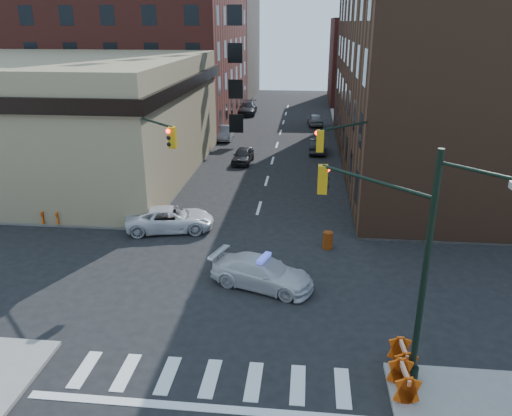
% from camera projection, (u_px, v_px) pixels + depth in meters
% --- Properties ---
extents(ground, '(140.00, 140.00, 0.00)m').
position_uv_depth(ground, '(238.00, 282.00, 23.48)').
color(ground, black).
rests_on(ground, ground).
extents(sidewalk_nw, '(34.00, 54.50, 0.15)m').
position_uv_depth(sidewalk_nw, '(76.00, 130.00, 56.21)').
color(sidewalk_nw, gray).
rests_on(sidewalk_nw, ground).
extents(sidewalk_ne, '(34.00, 54.50, 0.15)m').
position_uv_depth(sidewalk_ne, '(501.00, 139.00, 51.68)').
color(sidewalk_ne, gray).
rests_on(sidewalk_ne, ground).
extents(bank_building, '(22.00, 22.00, 9.00)m').
position_uv_depth(bank_building, '(51.00, 117.00, 38.93)').
color(bank_building, '#8A7C5A').
rests_on(bank_building, ground).
extents(apartment_block, '(25.00, 25.00, 24.00)m').
position_uv_depth(apartment_block, '(128.00, 17.00, 58.33)').
color(apartment_block, '#5D231D').
rests_on(apartment_block, ground).
extents(commercial_row_ne, '(14.00, 34.00, 14.00)m').
position_uv_depth(commercial_row_ne, '(433.00, 80.00, 40.69)').
color(commercial_row_ne, '#4C2E1E').
rests_on(commercial_row_ne, ground).
extents(filler_nw, '(20.00, 18.00, 16.00)m').
position_uv_depth(filler_nw, '(192.00, 45.00, 79.97)').
color(filler_nw, brown).
rests_on(filler_nw, ground).
extents(filler_ne, '(16.00, 16.00, 12.00)m').
position_uv_depth(filler_ne, '(385.00, 61.00, 74.00)').
color(filler_ne, '#5D231D').
rests_on(filler_ne, ground).
extents(signal_pole_se, '(5.40, 5.27, 8.00)m').
position_uv_depth(signal_pole_se, '(397.00, 249.00, 16.12)').
color(signal_pole_se, black).
rests_on(signal_pole_se, sidewalk_se).
extents(signal_pole_nw, '(3.58, 3.67, 8.00)m').
position_uv_depth(signal_pole_nw, '(145.00, 160.00, 27.50)').
color(signal_pole_nw, black).
rests_on(signal_pole_nw, sidewalk_nw).
extents(signal_pole_ne, '(3.67, 3.58, 8.00)m').
position_uv_depth(signal_pole_ne, '(360.00, 166.00, 26.36)').
color(signal_pole_ne, black).
rests_on(signal_pole_ne, sidewalk_ne).
extents(tree_ne_near, '(3.00, 3.00, 4.85)m').
position_uv_depth(tree_ne_near, '(358.00, 115.00, 45.72)').
color(tree_ne_near, black).
rests_on(tree_ne_near, sidewalk_ne).
extents(tree_ne_far, '(3.00, 3.00, 4.85)m').
position_uv_depth(tree_ne_far, '(351.00, 102.00, 53.17)').
color(tree_ne_far, black).
rests_on(tree_ne_far, sidewalk_ne).
extents(police_car, '(5.20, 3.41, 1.40)m').
position_uv_depth(police_car, '(262.00, 273.00, 22.89)').
color(police_car, silver).
rests_on(police_car, ground).
extents(pickup, '(5.45, 3.35, 1.41)m').
position_uv_depth(pickup, '(170.00, 219.00, 29.10)').
color(pickup, silver).
rests_on(pickup, ground).
extents(parked_car_wnear, '(1.77, 3.92, 1.31)m').
position_uv_depth(parked_car_wnear, '(243.00, 155.00, 43.06)').
color(parked_car_wnear, black).
rests_on(parked_car_wnear, ground).
extents(parked_car_wfar, '(1.58, 4.25, 1.39)m').
position_uv_depth(parked_car_wfar, '(225.00, 133.00, 51.69)').
color(parked_car_wfar, gray).
rests_on(parked_car_wfar, ground).
extents(parked_car_wdeep, '(2.37, 5.52, 1.58)m').
position_uv_depth(parked_car_wdeep, '(248.00, 108.00, 65.60)').
color(parked_car_wdeep, black).
rests_on(parked_car_wdeep, ground).
extents(parked_car_enear, '(1.54, 4.10, 1.34)m').
position_uv_depth(parked_car_enear, '(317.00, 146.00, 46.36)').
color(parked_car_enear, black).
rests_on(parked_car_enear, ground).
extents(parked_car_efar, '(1.98, 4.20, 1.39)m').
position_uv_depth(parked_car_efar, '(315.00, 120.00, 58.59)').
color(parked_car_efar, gray).
rests_on(parked_car_efar, ground).
extents(pedestrian_a, '(0.74, 0.62, 1.72)m').
position_uv_depth(pedestrian_a, '(93.00, 194.00, 32.36)').
color(pedestrian_a, black).
rests_on(pedestrian_a, sidewalk_nw).
extents(pedestrian_b, '(1.00, 0.86, 1.81)m').
position_uv_depth(pedestrian_b, '(70.00, 199.00, 31.25)').
color(pedestrian_b, black).
rests_on(pedestrian_b, sidewalk_nw).
extents(pedestrian_c, '(0.96, 1.03, 1.71)m').
position_uv_depth(pedestrian_c, '(59.00, 193.00, 32.51)').
color(pedestrian_c, '#1E232E').
rests_on(pedestrian_c, sidewalk_nw).
extents(barrel_road, '(0.70, 0.70, 0.94)m').
position_uv_depth(barrel_road, '(328.00, 240.00, 26.83)').
color(barrel_road, '#C14409').
rests_on(barrel_road, ground).
extents(barrel_bank, '(0.68, 0.68, 1.10)m').
position_uv_depth(barrel_bank, '(163.00, 215.00, 30.18)').
color(barrel_bank, '#CB5109').
rests_on(barrel_bank, ground).
extents(barricade_se_a, '(0.67, 1.23, 0.90)m').
position_uv_depth(barricade_se_a, '(402.00, 357.00, 17.31)').
color(barricade_se_a, '#E64F0A').
rests_on(barricade_se_a, sidewalk_se).
extents(barricade_se_b, '(0.72, 1.30, 0.94)m').
position_uv_depth(barricade_se_b, '(404.00, 381.00, 16.11)').
color(barricade_se_b, '#D94D0A').
rests_on(barricade_se_b, sidewalk_se).
extents(barricade_nw_a, '(1.31, 0.88, 0.90)m').
position_uv_depth(barricade_nw_a, '(106.00, 213.00, 30.24)').
color(barricade_nw_a, '#EA5C0B').
rests_on(barricade_nw_a, sidewalk_nw).
extents(barricade_nw_b, '(1.24, 0.65, 0.91)m').
position_uv_depth(barricade_nw_b, '(52.00, 216.00, 29.75)').
color(barricade_nw_b, '#F0310B').
rests_on(barricade_nw_b, sidewalk_nw).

